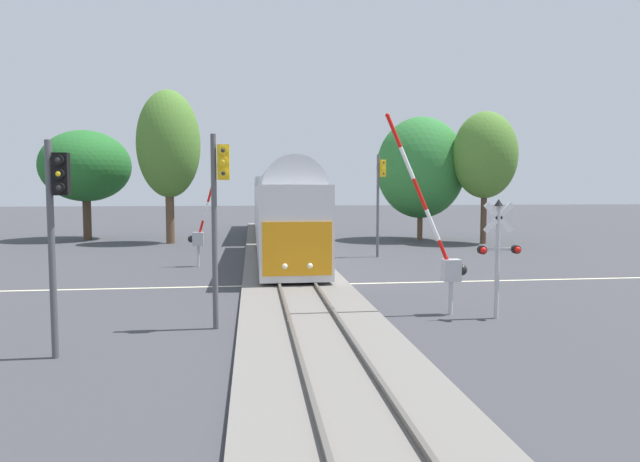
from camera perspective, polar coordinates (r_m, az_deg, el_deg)
ground_plane at (r=23.62m, az=-2.60°, el=-5.55°), size 220.00×220.00×0.00m
road_centre_stripe at (r=23.62m, az=-2.60°, el=-5.54°), size 44.00×0.20×0.01m
railway_track at (r=23.60m, az=-2.60°, el=-5.32°), size 4.40×80.00×0.32m
commuter_train at (r=39.90m, az=-4.44°, el=2.52°), size 3.04×38.97×5.16m
crossing_gate_near at (r=18.23m, az=12.63°, el=-2.10°), size 2.74×0.40×6.40m
crossing_signal_mast at (r=18.10m, az=17.80°, el=-1.46°), size 1.36×0.44×3.75m
crossing_gate_far at (r=29.53m, az=-12.18°, el=0.28°), size 1.94×0.40×6.34m
traffic_signal_far_side at (r=33.06m, az=6.18°, el=4.31°), size 0.53×0.38×6.06m
traffic_signal_near_left at (r=14.51m, az=-25.43°, el=1.68°), size 0.53×0.38×5.21m
traffic_signal_median at (r=16.15m, az=-10.34°, el=3.21°), size 0.53×0.38×5.61m
oak_behind_train at (r=42.73m, az=-15.25°, el=8.54°), size 4.60×4.60×11.26m
oak_far_right at (r=44.58m, az=10.28°, el=6.40°), size 6.92×6.92×9.65m
maple_right_background at (r=42.81m, az=16.55°, el=7.45°), size 4.67×4.67×9.68m
pine_left_background at (r=47.94m, az=-22.90°, el=6.13°), size 6.96×6.96×8.65m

